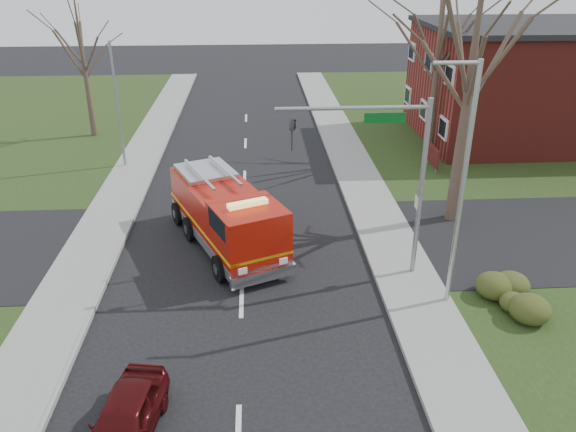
{
  "coord_description": "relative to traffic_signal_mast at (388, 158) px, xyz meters",
  "views": [
    {
      "loc": [
        0.63,
        -16.66,
        11.23
      ],
      "look_at": [
        1.81,
        2.75,
        2.0
      ],
      "focal_mm": 35.0,
      "sensor_mm": 36.0,
      "label": 1
    }
  ],
  "objects": [
    {
      "name": "bare_tree_left",
      "position": [
        -15.21,
        18.5,
        0.86
      ],
      "size": [
        4.5,
        4.5,
        9.0
      ],
      "color": "#3F3025",
      "rests_on": "ground"
    },
    {
      "name": "sidewalk_left",
      "position": [
        -11.41,
        -1.5,
        -4.63
      ],
      "size": [
        2.4,
        80.0,
        0.15
      ],
      "primitive_type": "cube",
      "color": "gray",
      "rests_on": "ground"
    },
    {
      "name": "ground",
      "position": [
        -5.21,
        -1.5,
        -4.71
      ],
      "size": [
        120.0,
        120.0,
        0.0
      ],
      "primitive_type": "plane",
      "color": "black",
      "rests_on": "ground"
    },
    {
      "name": "parked_car_maroon",
      "position": [
        -8.01,
        -7.47,
        -4.08
      ],
      "size": [
        1.99,
        3.84,
        1.25
      ],
      "primitive_type": "imported",
      "rotation": [
        0.0,
        0.0,
        -0.15
      ],
      "color": "#400A0B",
      "rests_on": "ground"
    },
    {
      "name": "streetlight_pole",
      "position": [
        1.93,
        -2.0,
        -0.16
      ],
      "size": [
        1.48,
        0.16,
        8.4
      ],
      "color": "#B7BABF",
      "rests_on": "ground"
    },
    {
      "name": "health_center_sign",
      "position": [
        5.29,
        11.0,
        -3.83
      ],
      "size": [
        0.12,
        2.0,
        1.4
      ],
      "color": "#511213",
      "rests_on": "ground"
    },
    {
      "name": "sidewalk_right",
      "position": [
        0.99,
        -1.5,
        -4.63
      ],
      "size": [
        2.4,
        80.0,
        0.15
      ],
      "primitive_type": "cube",
      "color": "gray",
      "rests_on": "ground"
    },
    {
      "name": "brick_building",
      "position": [
        13.79,
        16.5,
        -1.05
      ],
      "size": [
        15.4,
        10.4,
        7.25
      ],
      "color": "maroon",
      "rests_on": "ground"
    },
    {
      "name": "utility_pole_far",
      "position": [
        -12.01,
        12.5,
        -1.21
      ],
      "size": [
        0.14,
        0.14,
        7.0
      ],
      "primitive_type": "cylinder",
      "color": "gray",
      "rests_on": "ground"
    },
    {
      "name": "fire_engine",
      "position": [
        -5.82,
        2.66,
        -3.36
      ],
      "size": [
        5.19,
        7.77,
        2.97
      ],
      "rotation": [
        0.0,
        0.0,
        0.4
      ],
      "color": "#A11207",
      "rests_on": "ground"
    },
    {
      "name": "traffic_signal_mast",
      "position": [
        0.0,
        0.0,
        0.0
      ],
      "size": [
        5.29,
        0.18,
        6.8
      ],
      "color": "gray",
      "rests_on": "ground"
    },
    {
      "name": "hedge_corner",
      "position": [
        3.79,
        -2.5,
        -4.13
      ],
      "size": [
        2.8,
        2.0,
        0.9
      ],
      "primitive_type": "ellipsoid",
      "color": "#2F3513",
      "rests_on": "lawn_right"
    },
    {
      "name": "bare_tree_far",
      "position": [
        5.79,
        13.5,
        1.78
      ],
      "size": [
        5.25,
        5.25,
        10.5
      ],
      "color": "#3F3025",
      "rests_on": "ground"
    },
    {
      "name": "bare_tree_near",
      "position": [
        4.29,
        4.5,
        2.71
      ],
      "size": [
        6.0,
        6.0,
        12.0
      ],
      "color": "#3F3025",
      "rests_on": "ground"
    }
  ]
}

